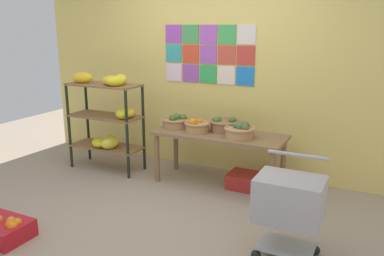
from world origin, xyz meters
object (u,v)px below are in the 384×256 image
object	(u,v)px
fruit_basket_left	(197,126)
produce_crate_under_table	(248,181)
banana_shelf_unit	(108,112)
fruit_basket_centre	(240,131)
orange_crate_foreground	(0,228)
display_table	(219,140)
fruit_basket_back_right	(176,121)
fruit_basket_back_left	(225,124)
shopping_cart	(289,203)

from	to	relation	value
fruit_basket_left	produce_crate_under_table	xyz separation A→B (m)	(0.61, 0.09, -0.61)
banana_shelf_unit	produce_crate_under_table	distance (m)	1.93
fruit_basket_centre	orange_crate_foreground	bearing A→B (deg)	-128.17
fruit_basket_centre	fruit_basket_left	distance (m)	0.53
display_table	fruit_basket_back_right	size ratio (longest dim) A/B	4.38
fruit_basket_back_right	orange_crate_foreground	bearing A→B (deg)	-107.99
fruit_basket_centre	fruit_basket_back_left	world-z (taller)	fruit_basket_back_left
fruit_basket_left	banana_shelf_unit	bearing A→B (deg)	-174.88
display_table	orange_crate_foreground	distance (m)	2.40
banana_shelf_unit	orange_crate_foreground	xyz separation A→B (m)	(0.20, -1.83, -0.67)
orange_crate_foreground	banana_shelf_unit	bearing A→B (deg)	96.26
fruit_basket_left	shopping_cart	distance (m)	1.77
fruit_basket_centre	shopping_cart	distance (m)	1.40
display_table	fruit_basket_left	xyz separation A→B (m)	(-0.26, -0.06, 0.15)
banana_shelf_unit	shopping_cart	bearing A→B (deg)	-21.94
banana_shelf_unit	fruit_basket_left	bearing A→B (deg)	5.12
shopping_cart	orange_crate_foreground	bearing A→B (deg)	-172.78
orange_crate_foreground	shopping_cart	bearing A→B (deg)	19.20
fruit_basket_centre	shopping_cart	bearing A→B (deg)	-53.97
banana_shelf_unit	display_table	world-z (taller)	banana_shelf_unit
display_table	fruit_basket_left	distance (m)	0.30
fruit_basket_left	fruit_basket_back_left	world-z (taller)	fruit_basket_back_left
banana_shelf_unit	fruit_basket_centre	distance (m)	1.72
display_table	shopping_cart	distance (m)	1.61
display_table	fruit_basket_back_left	size ratio (longest dim) A/B	4.05
fruit_basket_centre	produce_crate_under_table	xyz separation A→B (m)	(0.08, 0.09, -0.61)
shopping_cart	fruit_basket_left	bearing A→B (deg)	128.03
fruit_basket_back_left	orange_crate_foreground	world-z (taller)	fruit_basket_back_left
fruit_basket_left	orange_crate_foreground	bearing A→B (deg)	-117.00
produce_crate_under_table	shopping_cart	bearing A→B (deg)	-58.80
banana_shelf_unit	fruit_basket_back_left	distance (m)	1.50
fruit_basket_centre	fruit_basket_left	bearing A→B (deg)	179.15
produce_crate_under_table	shopping_cart	xyz separation A→B (m)	(0.74, -1.21, 0.39)
orange_crate_foreground	fruit_basket_back_right	bearing A→B (deg)	72.01
fruit_basket_centre	fruit_basket_back_right	xyz separation A→B (m)	(-0.86, 0.10, -0.00)
fruit_basket_back_left	orange_crate_foreground	distance (m)	2.54
display_table	produce_crate_under_table	size ratio (longest dim) A/B	3.46
banana_shelf_unit	shopping_cart	size ratio (longest dim) A/B	1.53
fruit_basket_back_right	shopping_cart	size ratio (longest dim) A/B	0.42
fruit_basket_back_right	fruit_basket_left	bearing A→B (deg)	-15.96
banana_shelf_unit	fruit_basket_back_right	xyz separation A→B (m)	(0.86, 0.20, -0.06)
fruit_basket_centre	fruit_basket_back_right	bearing A→B (deg)	173.24
fruit_basket_centre	orange_crate_foreground	xyz separation A→B (m)	(-1.52, -1.93, -0.61)
display_table	orange_crate_foreground	size ratio (longest dim) A/B	2.80
fruit_basket_back_left	shopping_cart	distance (m)	1.70
fruit_basket_left	shopping_cart	xyz separation A→B (m)	(1.34, -1.13, -0.22)
banana_shelf_unit	shopping_cart	xyz separation A→B (m)	(2.53, -1.02, -0.28)
display_table	produce_crate_under_table	world-z (taller)	display_table
produce_crate_under_table	orange_crate_foreground	size ratio (longest dim) A/B	0.81
fruit_basket_back_left	shopping_cart	world-z (taller)	shopping_cart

